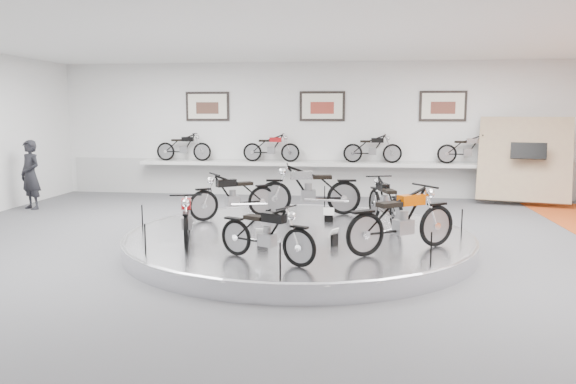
# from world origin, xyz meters

# --- Properties ---
(floor) EXTENTS (16.00, 16.00, 0.00)m
(floor) POSITION_xyz_m (0.00, 0.00, 0.00)
(floor) COLOR #545457
(floor) RESTS_ON ground
(ceiling) EXTENTS (16.00, 16.00, 0.00)m
(ceiling) POSITION_xyz_m (0.00, 0.00, 4.00)
(ceiling) COLOR white
(ceiling) RESTS_ON wall_back
(wall_back) EXTENTS (16.00, 0.00, 16.00)m
(wall_back) POSITION_xyz_m (0.00, 7.00, 2.00)
(wall_back) COLOR silver
(wall_back) RESTS_ON floor
(wall_front) EXTENTS (16.00, 0.00, 16.00)m
(wall_front) POSITION_xyz_m (0.00, -7.00, 2.00)
(wall_front) COLOR silver
(wall_front) RESTS_ON floor
(dado_band) EXTENTS (15.68, 0.04, 1.10)m
(dado_band) POSITION_xyz_m (0.00, 6.98, 0.55)
(dado_band) COLOR #BCBCBA
(dado_band) RESTS_ON floor
(display_platform) EXTENTS (6.40, 6.40, 0.30)m
(display_platform) POSITION_xyz_m (0.00, 0.30, 0.15)
(display_platform) COLOR silver
(display_platform) RESTS_ON floor
(platform_rim) EXTENTS (6.40, 6.40, 0.10)m
(platform_rim) POSITION_xyz_m (0.00, 0.30, 0.27)
(platform_rim) COLOR #B2B2BA
(platform_rim) RESTS_ON display_platform
(shelf) EXTENTS (11.00, 0.55, 0.10)m
(shelf) POSITION_xyz_m (0.00, 6.70, 1.00)
(shelf) COLOR silver
(shelf) RESTS_ON wall_back
(poster_left) EXTENTS (1.35, 0.06, 0.88)m
(poster_left) POSITION_xyz_m (-3.50, 6.96, 2.70)
(poster_left) COLOR white
(poster_left) RESTS_ON wall_back
(poster_center) EXTENTS (1.35, 0.06, 0.88)m
(poster_center) POSITION_xyz_m (0.00, 6.96, 2.70)
(poster_center) COLOR white
(poster_center) RESTS_ON wall_back
(poster_right) EXTENTS (1.35, 0.06, 0.88)m
(poster_right) POSITION_xyz_m (3.50, 6.96, 2.70)
(poster_right) COLOR white
(poster_right) RESTS_ON wall_back
(display_panel) EXTENTS (2.56, 1.52, 2.30)m
(display_panel) POSITION_xyz_m (5.60, 6.10, 1.25)
(display_panel) COLOR tan
(display_panel) RESTS_ON floor
(shelf_bike_a) EXTENTS (1.22, 0.43, 0.73)m
(shelf_bike_a) POSITION_xyz_m (-4.20, 6.70, 1.42)
(shelf_bike_a) COLOR black
(shelf_bike_a) RESTS_ON shelf
(shelf_bike_b) EXTENTS (1.22, 0.43, 0.73)m
(shelf_bike_b) POSITION_xyz_m (-1.50, 6.70, 1.42)
(shelf_bike_b) COLOR maroon
(shelf_bike_b) RESTS_ON shelf
(shelf_bike_c) EXTENTS (1.22, 0.43, 0.73)m
(shelf_bike_c) POSITION_xyz_m (1.50, 6.70, 1.42)
(shelf_bike_c) COLOR black
(shelf_bike_c) RESTS_ON shelf
(shelf_bike_d) EXTENTS (1.22, 0.43, 0.73)m
(shelf_bike_d) POSITION_xyz_m (4.20, 6.70, 1.42)
(shelf_bike_d) COLOR #AAAAAF
(shelf_bike_d) RESTS_ON shelf
(bike_a) EXTENTS (1.01, 1.70, 0.94)m
(bike_a) POSITION_xyz_m (1.62, 1.29, 0.77)
(bike_a) COLOR black
(bike_a) RESTS_ON display_platform
(bike_b) EXTENTS (1.99, 0.96, 1.12)m
(bike_b) POSITION_xyz_m (0.04, 2.14, 0.86)
(bike_b) COLOR #AAAAAF
(bike_b) RESTS_ON display_platform
(bike_c) EXTENTS (1.70, 1.44, 0.98)m
(bike_c) POSITION_xyz_m (-1.51, 1.54, 0.79)
(bike_c) COLOR black
(bike_c) RESTS_ON display_platform
(bike_d) EXTENTS (0.93, 1.61, 0.90)m
(bike_d) POSITION_xyz_m (-1.83, -0.72, 0.75)
(bike_d) COLOR maroon
(bike_d) RESTS_ON display_platform
(bike_e) EXTENTS (1.56, 1.15, 0.87)m
(bike_e) POSITION_xyz_m (-0.28, -1.77, 0.74)
(bike_e) COLOR black
(bike_e) RESTS_ON display_platform
(bike_f) EXTENTS (1.85, 1.55, 1.06)m
(bike_f) POSITION_xyz_m (1.79, -0.92, 0.83)
(bike_f) COLOR #B24300
(bike_f) RESTS_ON display_platform
(visitor) EXTENTS (0.79, 0.69, 1.81)m
(visitor) POSITION_xyz_m (-7.40, 3.72, 0.91)
(visitor) COLOR black
(visitor) RESTS_ON floor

